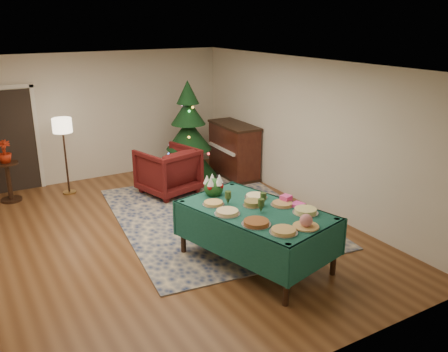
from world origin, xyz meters
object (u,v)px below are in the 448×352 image
side_table (9,182)px  christmas_tree (189,137)px  potted_plant (5,156)px  piano (234,151)px  gift_box (286,199)px  floor_lamp (63,130)px  armchair (168,169)px  buffet_table (256,221)px

side_table → christmas_tree: 3.63m
potted_plant → piano: piano is taller
gift_box → christmas_tree: 3.81m
floor_lamp → potted_plant: 1.15m
armchair → piano: piano is taller
armchair → gift_box: bearing=82.4°
side_table → christmas_tree: christmas_tree is taller
side_table → christmas_tree: (3.53, -0.63, 0.59)m
floor_lamp → potted_plant: size_ratio=3.58×
potted_plant → side_table: bearing=0.0°
floor_lamp → christmas_tree: christmas_tree is taller
side_table → christmas_tree: size_ratio=0.36×
christmas_tree → floor_lamp: bearing=168.5°
piano → armchair: bearing=-171.4°
buffet_table → gift_box: gift_box is taller
floor_lamp → christmas_tree: 2.53m
gift_box → floor_lamp: bearing=116.3°
christmas_tree → buffet_table: bearing=-102.7°
buffet_table → side_table: bearing=121.2°
gift_box → potted_plant: potted_plant is taller
buffet_table → armchair: size_ratio=2.32×
side_table → gift_box: bearing=-54.2°
potted_plant → piano: size_ratio=0.31×
armchair → christmas_tree: christmas_tree is taller
gift_box → side_table: gift_box is taller
armchair → potted_plant: (-2.79, 1.16, 0.37)m
side_table → potted_plant: bearing=180.0°
armchair → floor_lamp: floor_lamp is taller
buffet_table → piano: bearing=62.7°
gift_box → armchair: 3.31m
gift_box → piano: piano is taller
piano → buffet_table: bearing=-117.3°
side_table → potted_plant: (-0.00, 0.00, 0.51)m
christmas_tree → piano: (0.96, -0.27, -0.39)m
floor_lamp → piano: (3.42, -0.77, -0.72)m
christmas_tree → gift_box: bearing=-95.1°
buffet_table → side_table: buffet_table is taller
gift_box → potted_plant: 5.46m
potted_plant → gift_box: bearing=-54.2°
armchair → potted_plant: size_ratio=2.41×
armchair → buffet_table: bearing=73.4°
armchair → piano: (1.70, 0.26, 0.06)m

